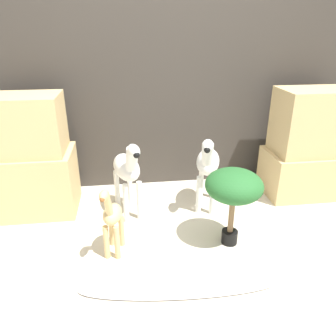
% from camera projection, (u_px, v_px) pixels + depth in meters
% --- Properties ---
extents(ground_plane, '(14.00, 14.00, 0.00)m').
position_uv_depth(ground_plane, '(194.00, 262.00, 2.26)').
color(ground_plane, beige).
extents(wall_back, '(6.40, 0.08, 2.20)m').
position_uv_depth(wall_back, '(169.00, 73.00, 3.02)').
color(wall_back, '#38332D').
rests_on(wall_back, ground_plane).
extents(rock_pillar_left, '(0.71, 0.49, 1.01)m').
position_uv_depth(rock_pillar_left, '(29.00, 160.00, 2.73)').
color(rock_pillar_left, tan).
rests_on(rock_pillar_left, ground_plane).
extents(rock_pillar_right, '(0.71, 0.49, 1.00)m').
position_uv_depth(rock_pillar_right, '(307.00, 147.00, 3.03)').
color(rock_pillar_right, tan).
rests_on(rock_pillar_right, ground_plane).
extents(zebra_right, '(0.31, 0.54, 0.70)m').
position_uv_depth(zebra_right, '(208.00, 163.00, 2.79)').
color(zebra_right, silver).
rests_on(zebra_right, ground_plane).
extents(zebra_left, '(0.29, 0.54, 0.70)m').
position_uv_depth(zebra_left, '(127.00, 169.00, 2.68)').
color(zebra_left, silver).
rests_on(zebra_left, ground_plane).
extents(giraffe_figurine, '(0.17, 0.34, 0.58)m').
position_uv_depth(giraffe_figurine, '(112.00, 218.00, 2.24)').
color(giraffe_figurine, tan).
rests_on(giraffe_figurine, ground_plane).
extents(potted_palm_front, '(0.41, 0.41, 0.59)m').
position_uv_depth(potted_palm_front, '(234.00, 188.00, 2.28)').
color(potted_palm_front, black).
rests_on(potted_palm_front, ground_plane).
extents(surfboard, '(1.27, 0.31, 0.07)m').
position_uv_depth(surfboard, '(178.00, 286.00, 2.04)').
color(surfboard, silver).
rests_on(surfboard, ground_plane).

